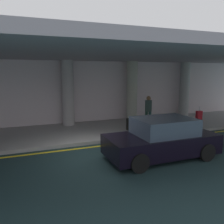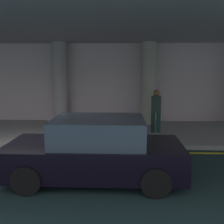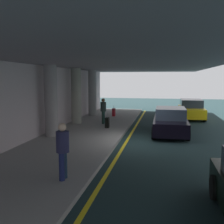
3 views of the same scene
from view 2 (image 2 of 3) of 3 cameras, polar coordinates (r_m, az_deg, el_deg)
The scene contains 10 objects.
ground_plane at distance 8.57m, azimuth -17.54°, elevation -9.21°, with size 60.00×60.00×0.00m, color #192C2E.
sidewalk at distance 11.40m, azimuth -12.29°, elevation -4.05°, with size 26.00×4.20×0.15m, color gray.
lane_stripe_yellow at distance 9.17m, azimuth -16.12°, elevation -7.90°, with size 26.00×0.14×0.01m, color yellow.
support_column_left_mid at distance 12.60m, azimuth -10.85°, elevation 5.98°, with size 0.67×0.67×3.65m, color gray.
support_column_center at distance 12.32m, azimuth 7.69°, elevation 6.00°, with size 0.67×0.67×3.65m, color gray.
ceiling_overhang at distance 10.71m, azimuth -13.72°, elevation 15.95°, with size 28.00×13.20×0.30m, color gray.
terminal_back_wall at distance 13.31m, azimuth -10.12°, elevation 5.84°, with size 26.00×0.30×3.80m, color #BAABB0.
car_black at distance 6.47m, azimuth -3.44°, elevation -8.16°, with size 4.10×1.92×1.50m.
traveler_with_luggage at distance 10.63m, azimuth 9.27°, elevation 0.79°, with size 0.38×0.38×1.68m.
suitcase_upright_secondary at distance 10.11m, azimuth 1.63°, elevation -3.27°, with size 0.36×0.22×0.90m.
Camera 2 is at (2.87, -7.63, 2.64)m, focal length 43.39 mm.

